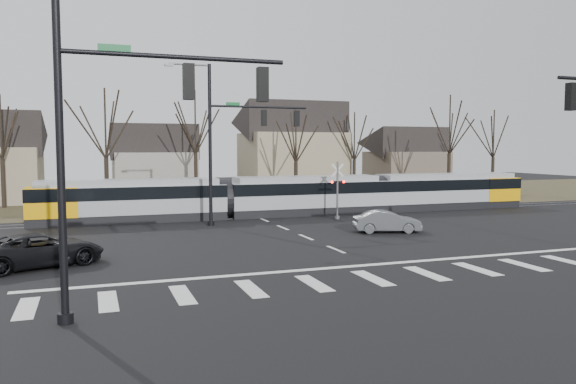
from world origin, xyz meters
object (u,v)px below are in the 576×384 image
object	(u,v)px
tram	(304,194)
rail_crossing_signal	(337,192)
sedan	(387,222)
suv	(40,250)

from	to	relation	value
tram	rail_crossing_signal	distance (m)	3.45
tram	rail_crossing_signal	bearing A→B (deg)	-69.07
tram	sedan	size ratio (longest dim) A/B	9.16
tram	sedan	bearing A→B (deg)	-82.09
tram	rail_crossing_signal	size ratio (longest dim) A/B	9.41
suv	rail_crossing_signal	world-z (taller)	rail_crossing_signal
tram	sedan	xyz separation A→B (m)	(1.37, -9.90, -0.91)
tram	sedan	distance (m)	10.03
sedan	suv	world-z (taller)	suv
sedan	rail_crossing_signal	distance (m)	6.81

